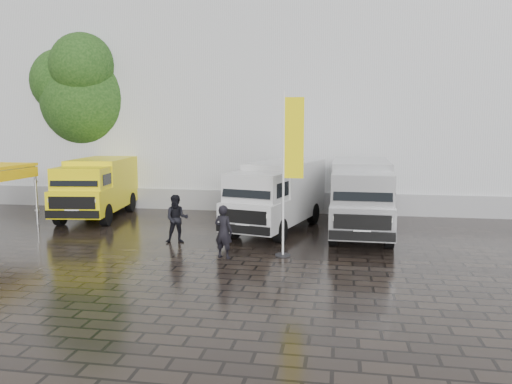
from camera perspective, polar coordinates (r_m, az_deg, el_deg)
ground at (r=16.26m, az=2.60°, el=-7.16°), size 120.00×120.00×0.00m
exhibition_hall at (r=31.66m, az=10.07°, el=10.83°), size 44.00×16.00×12.00m
hall_plinth at (r=23.83m, az=9.81°, el=-1.31°), size 44.00×0.15×1.00m
van_yellow at (r=23.59m, az=-17.68°, el=0.36°), size 2.94×5.95×2.63m
van_white at (r=19.81m, az=2.42°, el=-0.53°), size 3.55×6.51×2.68m
van_silver at (r=19.40m, az=11.87°, el=-0.72°), size 2.24×6.45×2.78m
flagpole at (r=15.63m, az=3.83°, el=3.14°), size 0.88×0.50×5.22m
tree at (r=28.22m, az=-18.47°, el=10.56°), size 5.03×5.03×9.03m
wheelie_bin at (r=23.36m, az=14.82°, el=-1.49°), size 0.76×0.76×1.11m
person_front at (r=15.69m, az=-3.73°, el=-4.54°), size 0.71×0.58×1.69m
person_tent at (r=17.93m, az=-9.03°, el=-3.05°), size 0.98×0.85×1.72m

